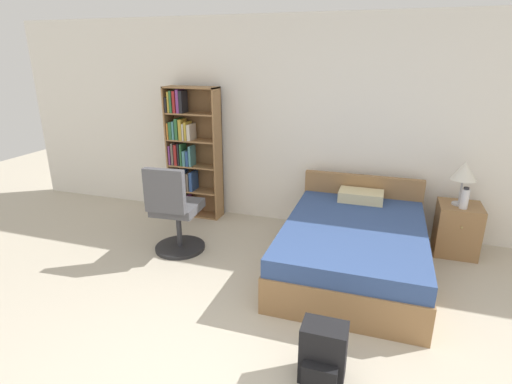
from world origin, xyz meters
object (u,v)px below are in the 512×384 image
object	(u,v)px
nightstand	(457,229)
table_lamp	(464,172)
bookshelf	(189,153)
bed	(353,245)
water_bottle	(465,198)
backpack_black	(323,355)
office_chair	(175,213)

from	to	relation	value
nightstand	table_lamp	distance (m)	0.66
bookshelf	bed	size ratio (longest dim) A/B	0.89
water_bottle	nightstand	bearing A→B (deg)	90.27
bookshelf	backpack_black	distance (m)	3.41
office_chair	bookshelf	bearing A→B (deg)	108.66
office_chair	nightstand	bearing A→B (deg)	18.22
bookshelf	table_lamp	xyz separation A→B (m)	(3.34, -0.12, 0.08)
office_chair	table_lamp	size ratio (longest dim) A/B	2.14
bed	table_lamp	world-z (taller)	table_lamp
bed	water_bottle	world-z (taller)	water_bottle
water_bottle	backpack_black	distance (m)	2.55
nightstand	water_bottle	bearing A→B (deg)	-89.73
bookshelf	office_chair	xyz separation A→B (m)	(0.37, -1.11, -0.40)
nightstand	water_bottle	xyz separation A→B (m)	(0.00, -0.11, 0.40)
nightstand	water_bottle	distance (m)	0.42
bookshelf	bed	world-z (taller)	bookshelf
bed	water_bottle	xyz separation A→B (m)	(1.07, 0.63, 0.42)
bookshelf	table_lamp	distance (m)	3.34
table_lamp	water_bottle	size ratio (longest dim) A/B	2.04
bed	nightstand	world-z (taller)	bed
table_lamp	bed	bearing A→B (deg)	-144.59
nightstand	backpack_black	bearing A→B (deg)	-115.45
bookshelf	nightstand	distance (m)	3.42
bookshelf	table_lamp	size ratio (longest dim) A/B	3.61
office_chair	water_bottle	bearing A→B (deg)	16.33
bookshelf	backpack_black	size ratio (longest dim) A/B	4.07
bookshelf	nightstand	world-z (taller)	bookshelf
office_chair	backpack_black	distance (m)	2.34
bed	table_lamp	bearing A→B (deg)	35.41
bookshelf	water_bottle	world-z (taller)	bookshelf
office_chair	backpack_black	size ratio (longest dim) A/B	2.41
bookshelf	backpack_black	xyz separation A→B (m)	(2.25, -2.47, -0.67)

